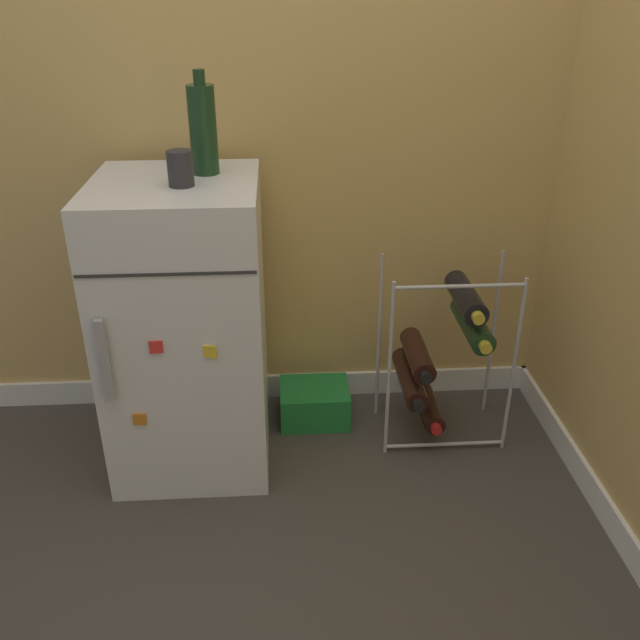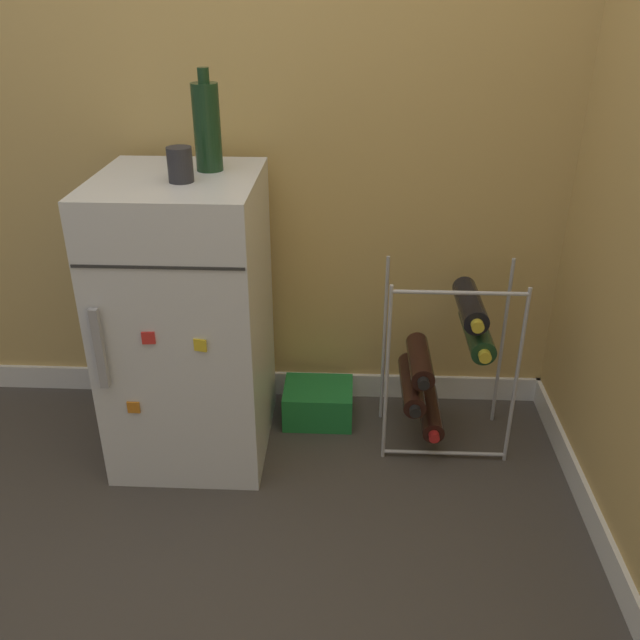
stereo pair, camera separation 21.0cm
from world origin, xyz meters
name	(u,v)px [view 1 (the left image)]	position (x,y,z in m)	size (l,w,h in m)	color
ground_plane	(319,503)	(0.00, 0.00, 0.00)	(14.00, 14.00, 0.00)	#423D38
wall_back	(306,38)	(0.00, 0.63, 1.24)	(6.63, 0.07, 2.50)	tan
mini_fridge	(187,328)	(-0.38, 0.29, 0.45)	(0.47, 0.52, 0.90)	silver
wine_rack	(440,352)	(0.42, 0.34, 0.31)	(0.41, 0.32, 0.61)	#B2B2B7
soda_box	(314,403)	(0.01, 0.44, 0.06)	(0.24, 0.19, 0.13)	#1E7F38
fridge_top_cup	(180,169)	(-0.35, 0.25, 0.95)	(0.07, 0.07, 0.09)	#28282D
fridge_top_bottle	(203,129)	(-0.30, 0.37, 1.03)	(0.08, 0.08, 0.28)	#19381E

